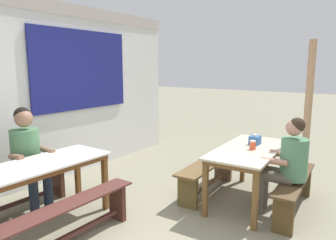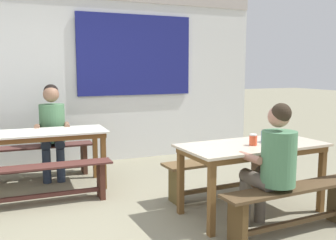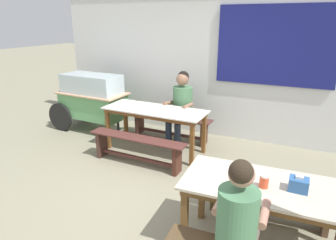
{
  "view_description": "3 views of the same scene",
  "coord_description": "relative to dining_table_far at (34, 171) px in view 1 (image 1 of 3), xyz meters",
  "views": [
    {
      "loc": [
        -2.44,
        -1.76,
        1.79
      ],
      "look_at": [
        0.78,
        0.48,
        1.11
      ],
      "focal_mm": 33.29,
      "sensor_mm": 36.0,
      "label": 1
    },
    {
      "loc": [
        -0.91,
        -3.57,
        1.51
      ],
      "look_at": [
        0.72,
        0.27,
        0.94
      ],
      "focal_mm": 40.49,
      "sensor_mm": 36.0,
      "label": 2
    },
    {
      "loc": [
        1.56,
        -2.86,
        2.13
      ],
      "look_at": [
        0.06,
        0.37,
        0.93
      ],
      "focal_mm": 31.72,
      "sensor_mm": 36.0,
      "label": 3
    }
  ],
  "objects": [
    {
      "name": "wooden_support_post",
      "position": [
        2.8,
        -2.21,
        0.41
      ],
      "size": [
        0.1,
        0.1,
        2.15
      ],
      "primitive_type": "cylinder",
      "color": "tan",
      "rests_on": "ground_plane"
    },
    {
      "name": "dining_table_far",
      "position": [
        0.0,
        0.0,
        0.0
      ],
      "size": [
        1.72,
        0.69,
        0.74
      ],
      "color": "silver",
      "rests_on": "ground_plane"
    },
    {
      "name": "person_near_front",
      "position": [
        1.86,
        -2.19,
        0.02
      ],
      "size": [
        0.42,
        0.56,
        1.22
      ],
      "color": "#645B50",
      "rests_on": "ground_plane"
    },
    {
      "name": "dining_table_near",
      "position": [
        2.01,
        -1.68,
        -0.0
      ],
      "size": [
        1.56,
        0.79,
        0.74
      ],
      "color": "beige",
      "rests_on": "ground_plane"
    },
    {
      "name": "bench_far_back",
      "position": [
        0.01,
        0.58,
        -0.36
      ],
      "size": [
        1.58,
        0.33,
        0.45
      ],
      "color": "#512D29",
      "rests_on": "ground_plane"
    },
    {
      "name": "tissue_box",
      "position": [
        2.25,
        -1.67,
        0.14
      ],
      "size": [
        0.16,
        0.13,
        0.14
      ],
      "color": "#2F5C98",
      "rests_on": "dining_table_near"
    },
    {
      "name": "ground_plane",
      "position": [
        0.61,
        -1.3,
        -0.66
      ],
      "size": [
        40.0,
        40.0,
        0.0
      ],
      "primitive_type": "plane",
      "color": "gray"
    },
    {
      "name": "bench_far_front",
      "position": [
        -0.01,
        -0.58,
        -0.38
      ],
      "size": [
        1.59,
        0.29,
        0.45
      ],
      "color": "#4E2923",
      "rests_on": "ground_plane"
    },
    {
      "name": "person_center_facing",
      "position": [
        0.25,
        0.52,
        0.08
      ],
      "size": [
        0.49,
        0.57,
        1.3
      ],
      "color": "#273247",
      "rests_on": "ground_plane"
    },
    {
      "name": "condiment_jar",
      "position": [
        1.97,
        -1.74,
        0.13
      ],
      "size": [
        0.08,
        0.08,
        0.12
      ],
      "color": "#E14D2C",
      "rests_on": "dining_table_near"
    },
    {
      "name": "backdrop_wall",
      "position": [
        0.65,
        1.2,
        0.79
      ],
      "size": [
        6.43,
        0.23,
        2.77
      ],
      "color": "silver",
      "rests_on": "ground_plane"
    },
    {
      "name": "bench_near_front",
      "position": [
        2.04,
        -2.26,
        -0.36
      ],
      "size": [
        1.46,
        0.32,
        0.45
      ],
      "color": "#4F3A23",
      "rests_on": "ground_plane"
    },
    {
      "name": "bench_near_back",
      "position": [
        1.98,
        -1.09,
        -0.36
      ],
      "size": [
        1.43,
        0.39,
        0.45
      ],
      "color": "brown",
      "rests_on": "ground_plane"
    }
  ]
}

